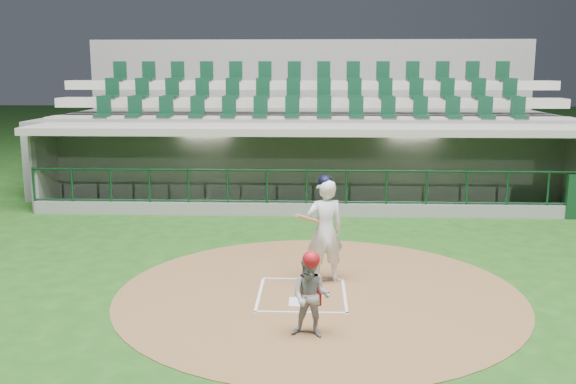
{
  "coord_description": "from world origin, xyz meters",
  "views": [
    {
      "loc": [
        0.19,
        -11.07,
        3.91
      ],
      "look_at": [
        -0.37,
        2.6,
        1.3
      ],
      "focal_mm": 40.0,
      "sensor_mm": 36.0,
      "label": 1
    }
  ],
  "objects": [
    {
      "name": "ground",
      "position": [
        0.0,
        0.0,
        0.0
      ],
      "size": [
        120.0,
        120.0,
        0.0
      ],
      "primitive_type": "plane",
      "color": "#184213",
      "rests_on": "ground"
    },
    {
      "name": "dirt_circle",
      "position": [
        0.3,
        -0.2,
        0.01
      ],
      "size": [
        7.2,
        7.2,
        0.01
      ],
      "primitive_type": "cylinder",
      "color": "brown",
      "rests_on": "ground"
    },
    {
      "name": "home_plate",
      "position": [
        0.0,
        -0.7,
        0.02
      ],
      "size": [
        0.43,
        0.43,
        0.02
      ],
      "primitive_type": "cube",
      "color": "silver",
      "rests_on": "dirt_circle"
    },
    {
      "name": "batter_box_chalk",
      "position": [
        0.0,
        -0.3,
        0.02
      ],
      "size": [
        1.55,
        1.8,
        0.01
      ],
      "color": "white",
      "rests_on": "ground"
    },
    {
      "name": "dugout_structure",
      "position": [
        0.14,
        7.82,
        0.97
      ],
      "size": [
        16.4,
        3.7,
        3.0
      ],
      "color": "slate",
      "rests_on": "ground"
    },
    {
      "name": "seating_deck",
      "position": [
        0.0,
        10.91,
        1.42
      ],
      "size": [
        17.0,
        6.72,
        5.15
      ],
      "color": "slate",
      "rests_on": "ground"
    },
    {
      "name": "batter",
      "position": [
        0.4,
        0.46,
        1.01
      ],
      "size": [
        0.95,
        0.97,
        2.02
      ],
      "color": "white",
      "rests_on": "dirt_circle"
    },
    {
      "name": "catcher",
      "position": [
        0.16,
        -2.08,
        0.65
      ],
      "size": [
        0.68,
        0.57,
        1.31
      ],
      "color": "gray",
      "rests_on": "dirt_circle"
    }
  ]
}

